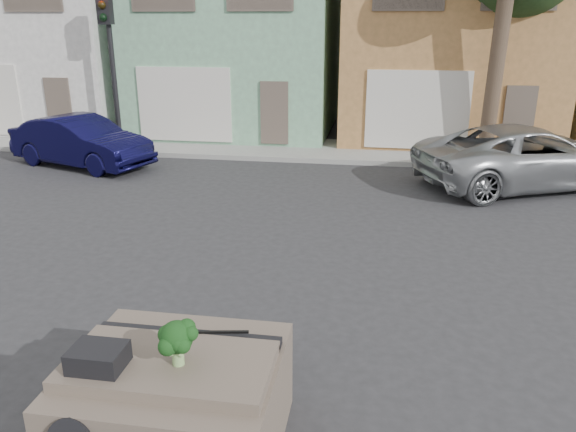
% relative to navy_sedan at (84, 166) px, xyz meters
% --- Properties ---
extents(ground_plane, '(120.00, 120.00, 0.00)m').
position_rel_navy_sedan_xyz_m(ground_plane, '(6.75, -7.61, 0.00)').
color(ground_plane, '#303033').
rests_on(ground_plane, ground).
extents(sidewalk, '(40.00, 3.00, 0.15)m').
position_rel_navy_sedan_xyz_m(sidewalk, '(6.75, 2.89, 0.07)').
color(sidewalk, gray).
rests_on(sidewalk, ground).
extents(townhouse_white, '(7.20, 8.20, 7.55)m').
position_rel_navy_sedan_xyz_m(townhouse_white, '(-4.25, 6.89, 3.77)').
color(townhouse_white, silver).
rests_on(townhouse_white, ground).
extents(townhouse_mint, '(7.20, 8.20, 7.55)m').
position_rel_navy_sedan_xyz_m(townhouse_mint, '(3.25, 6.89, 3.77)').
color(townhouse_mint, '#7BB08B').
rests_on(townhouse_mint, ground).
extents(townhouse_tan, '(7.20, 8.20, 7.55)m').
position_rel_navy_sedan_xyz_m(townhouse_tan, '(10.75, 6.89, 3.77)').
color(townhouse_tan, '#AC7944').
rests_on(townhouse_tan, ground).
extents(navy_sedan, '(4.69, 2.91, 1.46)m').
position_rel_navy_sedan_xyz_m(navy_sedan, '(0.00, 0.00, 0.00)').
color(navy_sedan, black).
rests_on(navy_sedan, ground).
extents(silver_pickup, '(6.25, 4.68, 1.58)m').
position_rel_navy_sedan_xyz_m(silver_pickup, '(12.35, -0.14, 0.00)').
color(silver_pickup, '#A2A5A8').
rests_on(silver_pickup, ground).
extents(traffic_signal, '(0.40, 0.40, 5.10)m').
position_rel_navy_sedan_xyz_m(traffic_signal, '(0.25, 1.89, 2.55)').
color(traffic_signal, black).
rests_on(traffic_signal, ground).
extents(tree_near, '(4.40, 4.00, 8.50)m').
position_rel_navy_sedan_xyz_m(tree_near, '(11.75, 2.19, 4.25)').
color(tree_near, '#1F3719').
rests_on(tree_near, ground).
extents(car_dashboard, '(2.00, 1.80, 1.12)m').
position_rel_navy_sedan_xyz_m(car_dashboard, '(6.75, -10.61, 0.56)').
color(car_dashboard, brown).
rests_on(car_dashboard, ground).
extents(instrument_hump, '(0.48, 0.38, 0.20)m').
position_rel_navy_sedan_xyz_m(instrument_hump, '(6.17, -10.96, 1.22)').
color(instrument_hump, black).
rests_on(instrument_hump, car_dashboard).
extents(wiper_arm, '(0.69, 0.15, 0.02)m').
position_rel_navy_sedan_xyz_m(wiper_arm, '(7.03, -10.23, 1.13)').
color(wiper_arm, black).
rests_on(wiper_arm, car_dashboard).
extents(broccoli, '(0.38, 0.38, 0.44)m').
position_rel_navy_sedan_xyz_m(broccoli, '(6.87, -10.80, 1.34)').
color(broccoli, '#113310').
rests_on(broccoli, car_dashboard).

